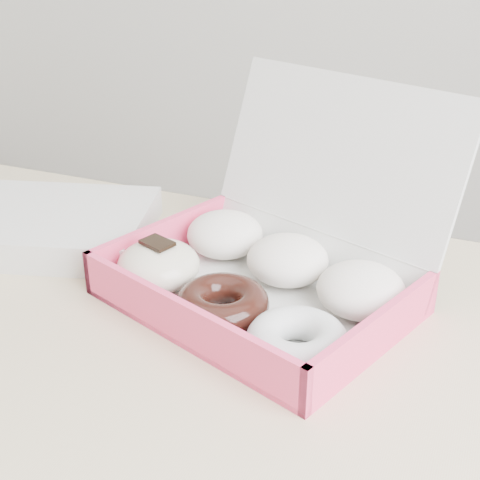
% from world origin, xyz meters
% --- Properties ---
extents(table, '(1.20, 0.80, 0.75)m').
position_xyz_m(table, '(0.00, 0.00, 0.67)').
color(table, tan).
rests_on(table, ground).
extents(donut_box, '(0.40, 0.39, 0.23)m').
position_xyz_m(donut_box, '(0.22, 0.17, 0.79)').
color(donut_box, silver).
rests_on(donut_box, table).
extents(newspapers, '(0.30, 0.26, 0.04)m').
position_xyz_m(newspapers, '(-0.09, 0.20, 0.77)').
color(newspapers, silver).
rests_on(newspapers, table).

